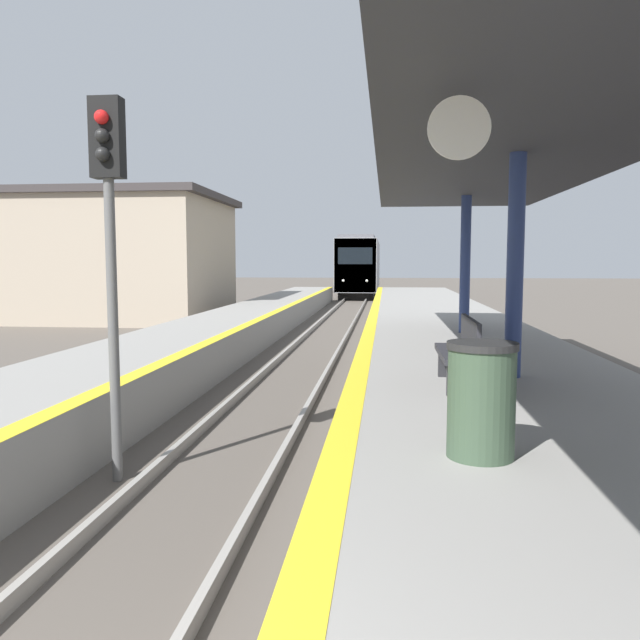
{
  "coord_description": "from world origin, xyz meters",
  "views": [
    {
      "loc": [
        2.06,
        -1.19,
        2.6
      ],
      "look_at": [
        0.18,
        16.38,
        0.94
      ],
      "focal_mm": 35.0,
      "sensor_mm": 36.0,
      "label": 1
    }
  ],
  "objects_px": {
    "trash_bin": "(481,400)",
    "train": "(360,266)",
    "signal_near": "(109,217)",
    "bench": "(461,350)"
  },
  "relations": [
    {
      "from": "trash_bin",
      "to": "train",
      "type": "bearing_deg",
      "value": 93.77
    },
    {
      "from": "trash_bin",
      "to": "bench",
      "type": "bearing_deg",
      "value": 86.54
    },
    {
      "from": "trash_bin",
      "to": "signal_near",
      "type": "bearing_deg",
      "value": 158.81
    },
    {
      "from": "train",
      "to": "signal_near",
      "type": "bearing_deg",
      "value": -91.51
    },
    {
      "from": "signal_near",
      "to": "trash_bin",
      "type": "height_order",
      "value": "signal_near"
    },
    {
      "from": "trash_bin",
      "to": "bench",
      "type": "xyz_separation_m",
      "value": [
        0.19,
        3.13,
        -0.01
      ]
    },
    {
      "from": "signal_near",
      "to": "train",
      "type": "bearing_deg",
      "value": 88.49
    },
    {
      "from": "trash_bin",
      "to": "bench",
      "type": "relative_size",
      "value": 0.62
    },
    {
      "from": "train",
      "to": "signal_near",
      "type": "relative_size",
      "value": 3.69
    },
    {
      "from": "signal_near",
      "to": "bench",
      "type": "xyz_separation_m",
      "value": [
        4.17,
        1.59,
        -1.7
      ]
    }
  ]
}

